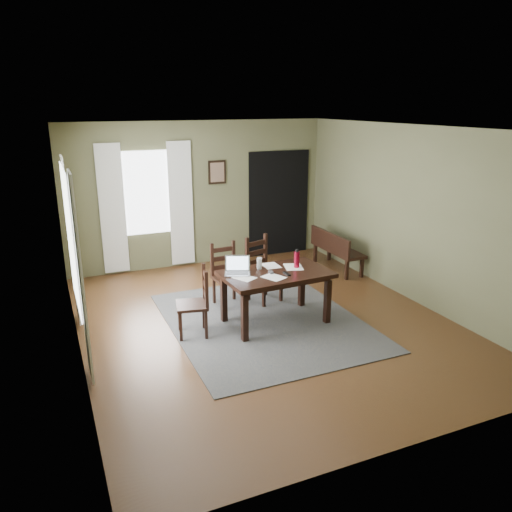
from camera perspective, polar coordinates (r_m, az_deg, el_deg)
name	(u,v)px	position (r m, az deg, el deg)	size (l,w,h in m)	color
ground	(264,322)	(7.23, 0.95, -7.52)	(5.00, 6.00, 0.01)	#492C16
room_shell	(265,197)	(6.67, 1.02, 6.72)	(5.02, 6.02, 2.71)	brown
rug	(264,321)	(7.22, 0.95, -7.44)	(2.60, 3.20, 0.01)	#3C3C3C
dining_table	(276,278)	(6.96, 2.27, -2.58)	(1.53, 0.97, 0.74)	black
chair_end	(196,303)	(6.70, -6.90, -5.33)	(0.49, 0.49, 0.94)	black
chair_back_left	(227,275)	(7.65, -3.35, -2.24)	(0.45, 0.45, 0.96)	black
chair_back_right	(262,270)	(7.79, 0.74, -1.63)	(0.56, 0.56, 1.02)	black
bench	(335,247)	(9.36, 9.02, 0.99)	(0.42, 1.30, 0.73)	black
laptop	(237,269)	(6.87, -2.14, -1.49)	(0.42, 0.38, 0.24)	#B7B7BC
computer_mouse	(271,272)	(6.88, 1.73, -1.87)	(0.05, 0.09, 0.03)	#3F3F42
tv_remote	(287,274)	(6.85, 3.53, -2.02)	(0.04, 0.16, 0.02)	black
drinking_glass	(259,263)	(7.04, 0.38, -0.84)	(0.07, 0.07, 0.16)	silver
water_bottle	(297,259)	(7.10, 4.69, -0.37)	(0.10, 0.10, 0.27)	maroon
paper_a	(244,278)	(6.70, -1.34, -2.51)	(0.22, 0.28, 0.00)	white
paper_c	(271,266)	(7.20, 1.72, -1.11)	(0.22, 0.29, 0.00)	white
paper_d	(293,267)	(7.16, 4.29, -1.25)	(0.24, 0.32, 0.00)	white
paper_e	(274,277)	(6.73, 2.03, -2.43)	(0.23, 0.29, 0.00)	white
window_left	(70,239)	(6.38, -20.46, 1.88)	(0.01, 1.30, 1.70)	white
window_back	(146,193)	(9.24, -12.42, 7.05)	(1.00, 0.01, 1.50)	white
curtain_left_near	(81,279)	(5.67, -19.37, -2.52)	(0.03, 0.48, 2.30)	silver
curtain_left_far	(71,242)	(7.24, -20.43, 1.56)	(0.03, 0.48, 2.30)	silver
curtain_back_left	(112,210)	(9.17, -16.09, 5.10)	(0.44, 0.03, 2.30)	silver
curtain_back_right	(181,204)	(9.40, -8.57, 5.87)	(0.44, 0.03, 2.30)	silver
framed_picture	(217,172)	(9.54, -4.47, 9.53)	(0.34, 0.03, 0.44)	black
doorway_back	(279,203)	(10.15, 2.62, 6.01)	(1.30, 0.03, 2.10)	black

